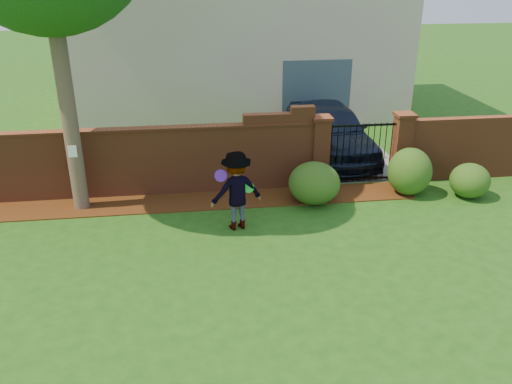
{
  "coord_description": "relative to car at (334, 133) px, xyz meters",
  "views": [
    {
      "loc": [
        -0.95,
        -8.58,
        5.5
      ],
      "look_at": [
        0.38,
        1.4,
        1.05
      ],
      "focal_mm": 37.02,
      "sensor_mm": 36.0,
      "label": 1
    }
  ],
  "objects": [
    {
      "name": "ground",
      "position": [
        -3.29,
        -5.92,
        -0.81
      ],
      "size": [
        80.0,
        80.0,
        0.01
      ],
      "primitive_type": "cube",
      "color": "#204D13",
      "rests_on": "ground"
    },
    {
      "name": "pillar_right",
      "position": [
        1.31,
        -1.92,
        0.15
      ],
      "size": [
        0.5,
        0.5,
        1.88
      ],
      "color": "brown",
      "rests_on": "ground"
    },
    {
      "name": "house",
      "position": [
        -2.29,
        6.08,
        2.36
      ],
      "size": [
        12.4,
        6.4,
        6.3
      ],
      "color": "beige",
      "rests_on": "ground"
    },
    {
      "name": "man",
      "position": [
        -3.28,
        -4.08,
        0.09
      ],
      "size": [
        1.27,
        0.91,
        1.79
      ],
      "primitive_type": "imported",
      "rotation": [
        0.0,
        0.0,
        3.37
      ],
      "color": "gray",
      "rests_on": "ground"
    },
    {
      "name": "frisbee_green",
      "position": [
        -3.02,
        -4.1,
        0.17
      ],
      "size": [
        0.24,
        0.07,
        0.24
      ],
      "primitive_type": "cylinder",
      "rotation": [
        1.43,
        0.0,
        0.05
      ],
      "color": "green",
      "rests_on": "man"
    },
    {
      "name": "driveway",
      "position": [
        0.21,
        2.08,
        -0.8
      ],
      "size": [
        3.2,
        8.0,
        0.01
      ],
      "primitive_type": "cube",
      "color": "slate",
      "rests_on": "ground"
    },
    {
      "name": "paper_notice",
      "position": [
        -6.89,
        -2.71,
        0.69
      ],
      "size": [
        0.2,
        0.01,
        0.28
      ],
      "primitive_type": "cube",
      "color": "white",
      "rests_on": "tree"
    },
    {
      "name": "mulch_bed",
      "position": [
        -4.24,
        -2.58,
        -0.79
      ],
      "size": [
        11.1,
        1.08,
        0.03
      ],
      "primitive_type": "cube",
      "color": "#3D1E0B",
      "rests_on": "ground"
    },
    {
      "name": "shrub_left",
      "position": [
        -1.28,
        -2.98,
        -0.29
      ],
      "size": [
        1.26,
        1.26,
        1.03
      ],
      "primitive_type": "ellipsoid",
      "color": "#1E4B16",
      "rests_on": "ground"
    },
    {
      "name": "brick_wall",
      "position": [
        -5.3,
        -1.92,
        0.12
      ],
      "size": [
        8.7,
        0.31,
        2.16
      ],
      "color": "brown",
      "rests_on": "ground"
    },
    {
      "name": "frisbee_purple",
      "position": [
        -3.62,
        -4.17,
        0.51
      ],
      "size": [
        0.27,
        0.11,
        0.27
      ],
      "primitive_type": "cylinder",
      "rotation": [
        1.36,
        0.0,
        0.13
      ],
      "color": "#5C1CB5",
      "rests_on": "man"
    },
    {
      "name": "iron_gate",
      "position": [
        0.21,
        -1.92,
        0.05
      ],
      "size": [
        1.78,
        0.03,
        1.6
      ],
      "color": "black",
      "rests_on": "ground"
    },
    {
      "name": "shrub_middle",
      "position": [
        1.22,
        -2.77,
        -0.2
      ],
      "size": [
        1.1,
        1.1,
        1.21
      ],
      "primitive_type": "ellipsoid",
      "color": "#1E4B16",
      "rests_on": "ground"
    },
    {
      "name": "car",
      "position": [
        0.0,
        0.0,
        0.0
      ],
      "size": [
        2.2,
        4.84,
        1.61
      ],
      "primitive_type": "imported",
      "rotation": [
        0.0,
        0.0,
        0.06
      ],
      "color": "black",
      "rests_on": "ground"
    },
    {
      "name": "brick_wall_return",
      "position": [
        3.31,
        -1.92,
        0.04
      ],
      "size": [
        4.0,
        0.25,
        1.7
      ],
      "primitive_type": "cube",
      "color": "brown",
      "rests_on": "ground"
    },
    {
      "name": "shrub_right",
      "position": [
        2.66,
        -3.15,
        -0.37
      ],
      "size": [
        0.98,
        0.98,
        0.87
      ],
      "primitive_type": "ellipsoid",
      "color": "#1E4B16",
      "rests_on": "ground"
    },
    {
      "name": "pillar_left",
      "position": [
        -0.89,
        -1.92,
        0.15
      ],
      "size": [
        0.5,
        0.5,
        1.88
      ],
      "color": "brown",
      "rests_on": "ground"
    }
  ]
}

